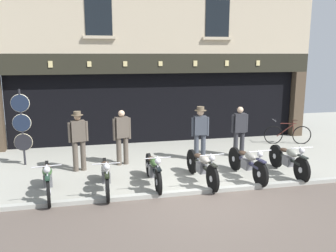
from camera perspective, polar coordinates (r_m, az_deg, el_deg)
name	(u,v)px	position (r m, az deg, el deg)	size (l,w,h in m)	color
ground	(216,214)	(7.78, 7.83, -13.86)	(23.77, 22.00, 0.18)	#9B9A8F
shop_facade	(151,93)	(14.89, -2.69, 5.27)	(12.07, 4.42, 5.97)	black
motorcycle_far_left	(48,178)	(8.81, -18.88, -8.03)	(0.62, 1.96, 0.92)	black
motorcycle_left	(106,175)	(8.76, -10.01, -7.75)	(0.62, 2.02, 0.90)	black
motorcycle_center_left	(153,169)	(8.99, -2.38, -7.01)	(0.62, 2.00, 0.92)	black
motorcycle_center	(202,166)	(9.24, 5.49, -6.47)	(0.62, 2.13, 0.94)	black
motorcycle_center_right	(247,163)	(9.72, 12.70, -5.80)	(0.62, 2.04, 0.93)	black
motorcycle_right	(289,159)	(10.31, 18.91, -5.13)	(0.62, 1.99, 0.93)	black
salesman_left	(78,138)	(10.26, -14.28, -1.93)	(0.55, 0.32, 1.72)	brown
shopkeeper_center	(122,135)	(10.61, -7.45, -1.43)	(0.55, 0.30, 1.66)	brown
salesman_right	(200,130)	(11.01, 5.21, -0.71)	(0.56, 0.37, 1.71)	#3D424C
assistant_far_right	(239,129)	(11.60, 11.47, -0.52)	(0.56, 0.25, 1.64)	#2D2D33
tyre_sign_pole	(22,124)	(11.27, -22.56, 0.37)	(0.53, 0.06, 2.29)	#232328
advert_board_near	(216,100)	(13.91, 7.73, 4.20)	(0.69, 0.03, 0.97)	silver
advert_board_far	(241,99)	(14.31, 11.71, 4.35)	(0.74, 0.03, 0.96)	silver
leaning_bicycle	(288,134)	(13.84, 18.81, -1.23)	(1.69, 0.61, 0.94)	black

